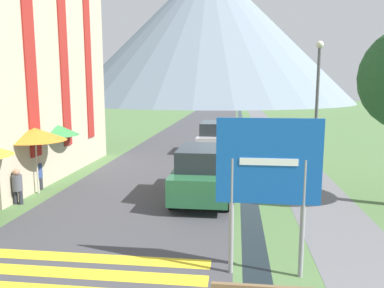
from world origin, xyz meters
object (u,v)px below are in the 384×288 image
Objects in this scene: person_seated_near at (17,185)px; streetlamp at (317,102)px; cafe_chair_far_right at (34,174)px; parked_car_far at (215,137)px; parked_car_near at (203,173)px; person_seated_far at (38,172)px; cafe_umbrella_middle_orange at (35,134)px; road_sign at (268,174)px; cafe_umbrella_rear_green at (52,129)px.

streetlamp is (10.16, 3.71, 2.60)m from person_seated_near.
parked_car_far is at bearing 51.75° from cafe_chair_far_right.
person_seated_far is (-6.23, 0.36, -0.25)m from parked_car_near.
road_sign is at bearing -33.21° from cafe_umbrella_middle_orange.
cafe_umbrella_middle_orange is (-7.75, 5.07, 0.02)m from road_sign.
road_sign is 10.87m from cafe_umbrella_rear_green.
person_seated_far is at bearing 97.89° from person_seated_near.
cafe_chair_far_right is at bearing -171.42° from streetlamp.
cafe_umbrella_rear_green is 2.00× the size of person_seated_far.
cafe_umbrella_rear_green is 0.43× the size of streetlamp.
person_seated_far is 10.90m from streetlamp.
cafe_umbrella_rear_green is (-6.41, 1.99, 1.21)m from parked_car_near.
streetlamp is at bearing 72.17° from road_sign.
cafe_umbrella_middle_orange is at bearing -53.24° from cafe_chair_far_right.
parked_car_near is 6.64m from cafe_chair_far_right.
person_seated_near is 0.22× the size of streetlamp.
road_sign reaches higher than person_seated_near.
cafe_umbrella_middle_orange reaches higher than cafe_umbrella_rear_green.
cafe_umbrella_rear_green is (-6.31, -7.00, 1.21)m from parked_car_far.
parked_car_near is at bearing -3.33° from person_seated_far.
parked_car_far is at bearing 122.74° from streetlamp.
parked_car_near is 6.82m from cafe_umbrella_rear_green.
streetlamp is at bearing 10.70° from person_seated_far.
streetlamp is at bearing 8.38° from cafe_chair_far_right.
road_sign is 1.35× the size of cafe_umbrella_middle_orange.
parked_car_near and parked_car_far have the same top height.
person_seated_near is at bearing -167.06° from parked_car_near.
parked_car_near is 1.78× the size of cafe_umbrella_middle_orange.
cafe_umbrella_middle_orange is at bearing -62.42° from person_seated_far.
cafe_umbrella_middle_orange is at bearing -179.01° from parked_car_near.
cafe_umbrella_middle_orange is 1.00× the size of cafe_umbrella_rear_green.
cafe_umbrella_rear_green is (0.18, 1.28, 1.61)m from cafe_chair_far_right.
parked_car_near is 6.24m from person_seated_far.
road_sign reaches higher than cafe_chair_far_right.
cafe_chair_far_right is (-8.36, 5.88, -1.63)m from road_sign.
cafe_chair_far_right is 1.94m from cafe_umbrella_middle_orange.
parked_car_far is at bearing 97.51° from road_sign.
person_seated_far is (-6.12, -8.63, -0.25)m from parked_car_far.
person_seated_far is at bearing 117.58° from cafe_umbrella_middle_orange.
cafe_chair_far_right is 0.15× the size of streetlamp.
road_sign is 7.96m from streetlamp.
streetlamp reaches higher than cafe_umbrella_middle_orange.
person_seated_far is at bearing -169.30° from streetlamp.
parked_car_far is 0.83× the size of streetlamp.
parked_car_near reaches higher than person_seated_near.
streetlamp is (4.28, -6.66, 2.34)m from parked_car_far.
parked_car_far is 5.40× the size of cafe_chair_far_right.
parked_car_far is (-1.87, 14.17, -1.23)m from road_sign.
person_seated_near is (-0.00, -1.27, -1.51)m from cafe_umbrella_middle_orange.
cafe_chair_far_right is at bearing -128.05° from parked_car_far.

